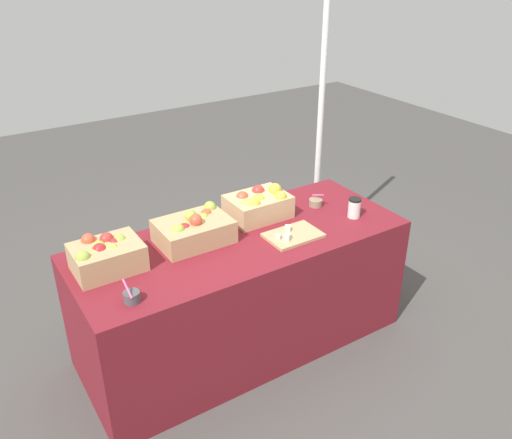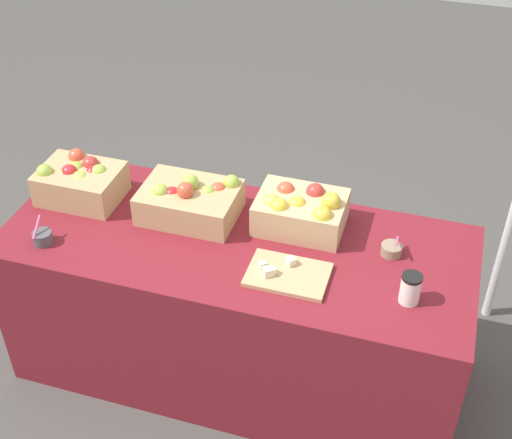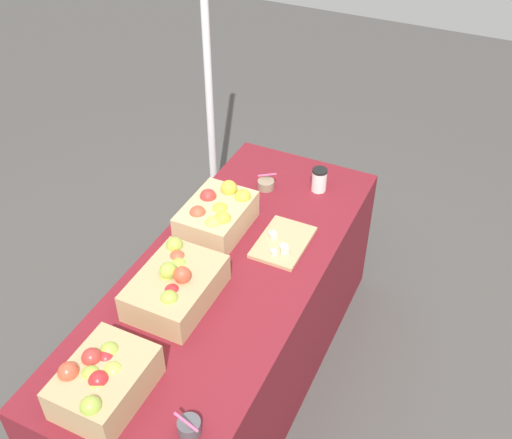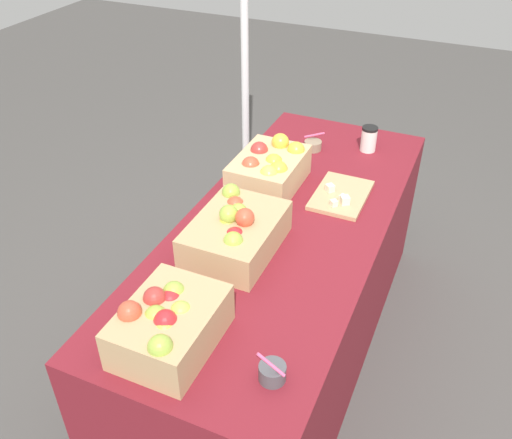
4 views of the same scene
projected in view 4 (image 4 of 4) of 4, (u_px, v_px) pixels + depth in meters
ground_plane at (281, 348)px, 2.61m from camera, size 10.00×10.00×0.00m
table at (283, 290)px, 2.40m from camera, size 1.90×0.76×0.74m
apple_crate_left at (169, 324)px, 1.62m from camera, size 0.34×0.26×0.18m
apple_crate_middle at (236, 232)px, 2.00m from camera, size 0.40×0.28×0.18m
apple_crate_right at (270, 169)px, 2.35m from camera, size 0.36×0.26×0.19m
cutting_board_front at (341, 195)px, 2.31m from camera, size 0.31×0.21×0.05m
sample_bowl_near at (313, 145)px, 2.65m from camera, size 0.08×0.10×0.09m
sample_bowl_mid at (272, 372)px, 1.54m from camera, size 0.08×0.09×0.11m
coffee_cup at (369, 139)px, 2.63m from camera, size 0.07×0.07×0.12m
tent_pole at (245, 41)px, 3.03m from camera, size 0.04×0.04×2.11m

